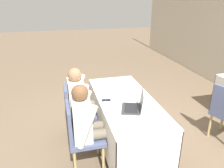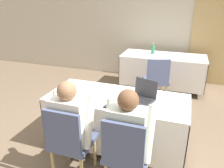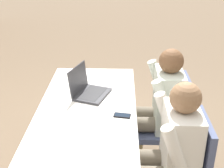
# 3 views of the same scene
# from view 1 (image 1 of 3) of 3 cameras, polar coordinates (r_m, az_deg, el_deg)

# --- Properties ---
(ground_plane) EXTENTS (24.00, 24.00, 0.00)m
(ground_plane) POSITION_cam_1_polar(r_m,az_deg,el_deg) (3.49, 3.28, -15.20)
(ground_plane) COLOR brown
(conference_table_near) EXTENTS (1.77, 0.77, 0.76)m
(conference_table_near) POSITION_cam_1_polar(r_m,az_deg,el_deg) (3.17, 3.51, -6.97)
(conference_table_near) COLOR white
(conference_table_near) RESTS_ON ground_plane
(laptop) EXTENTS (0.37, 0.35, 0.24)m
(laptop) POSITION_cam_1_polar(r_m,az_deg,el_deg) (2.80, 5.77, -5.80)
(laptop) COLOR #333338
(laptop) RESTS_ON conference_table_near
(cell_phone) EXTENTS (0.08, 0.13, 0.01)m
(cell_phone) POSITION_cam_1_polar(r_m,az_deg,el_deg) (3.04, -1.54, -4.22)
(cell_phone) COLOR black
(cell_phone) RESTS_ON conference_table_near
(paper_beside_laptop) EXTENTS (0.28, 0.34, 0.00)m
(paper_beside_laptop) POSITION_cam_1_polar(r_m,az_deg,el_deg) (3.33, 0.72, -1.83)
(paper_beside_laptop) COLOR white
(paper_beside_laptop) RESTS_ON conference_table_near
(chair_near_left) EXTENTS (0.44, 0.44, 0.91)m
(chair_near_left) POSITION_cam_1_polar(r_m,az_deg,el_deg) (3.36, -9.54, -6.78)
(chair_near_left) COLOR tan
(chair_near_left) RESTS_ON ground_plane
(chair_near_right) EXTENTS (0.44, 0.44, 0.91)m
(chair_near_right) POSITION_cam_1_polar(r_m,az_deg,el_deg) (2.83, -8.29, -12.81)
(chair_near_right) COLOR tan
(chair_near_right) RESTS_ON ground_plane
(person_checkered_shirt) EXTENTS (0.50, 0.52, 1.17)m
(person_checkered_shirt) POSITION_cam_1_polar(r_m,az_deg,el_deg) (3.29, -7.92, -4.17)
(person_checkered_shirt) COLOR #665B4C
(person_checkered_shirt) RESTS_ON ground_plane
(person_white_shirt) EXTENTS (0.50, 0.52, 1.17)m
(person_white_shirt) POSITION_cam_1_polar(r_m,az_deg,el_deg) (2.75, -6.30, -9.84)
(person_white_shirt) COLOR #665B4C
(person_white_shirt) RESTS_ON ground_plane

